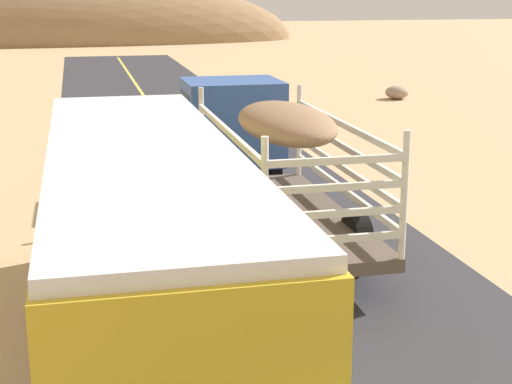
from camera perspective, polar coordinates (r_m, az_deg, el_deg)
livestock_truck at (r=18.70m, az=-0.43°, el=4.02°), size 2.53×9.70×3.02m
bus at (r=11.03m, az=-8.19°, el=-4.09°), size 2.54×10.00×3.21m
boulder_near_shoulder at (r=38.78m, az=10.29°, el=7.20°), size 1.13×1.16×0.64m
distant_hill at (r=81.79m, az=-16.49°, el=10.49°), size 54.27×16.92×13.77m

